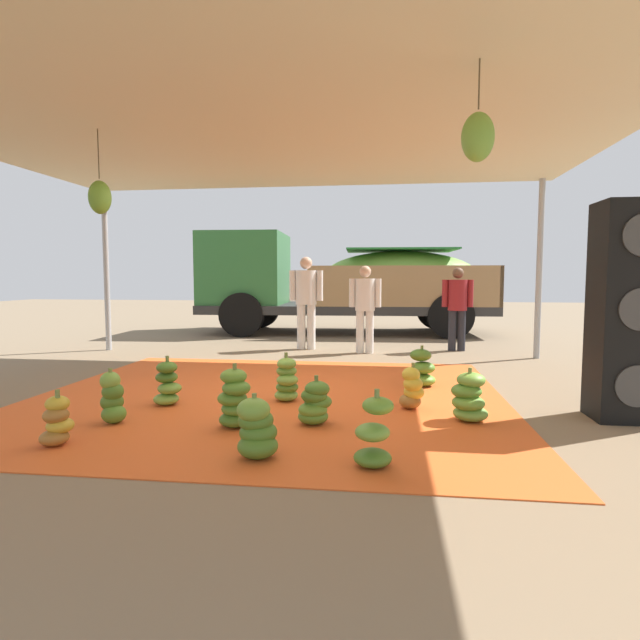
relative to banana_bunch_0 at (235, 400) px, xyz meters
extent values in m
plane|color=#7F6B51|center=(0.02, 4.21, -0.26)|extent=(40.00, 40.00, 0.00)
cube|color=#E05B23|center=(0.02, 1.21, -0.25)|extent=(5.24, 4.90, 0.01)
cylinder|color=#9EA0A5|center=(-3.78, 4.51, 1.22)|extent=(0.10, 0.10, 2.94)
cylinder|color=#9EA0A5|center=(3.82, 4.51, 1.22)|extent=(0.10, 0.10, 2.94)
cube|color=beige|center=(0.02, 1.21, 2.72)|extent=(8.00, 7.00, 0.06)
cylinder|color=#4C422D|center=(-1.77, 0.94, 2.42)|extent=(0.01, 0.01, 0.53)
ellipsoid|color=#60932D|center=(-1.77, 0.94, 1.96)|extent=(0.24, 0.24, 0.36)
cylinder|color=#4C422D|center=(1.99, -0.38, 2.51)|extent=(0.01, 0.01, 0.36)
ellipsoid|color=#6B9E38|center=(1.99, -0.38, 2.13)|extent=(0.24, 0.24, 0.36)
ellipsoid|color=#477523|center=(0.00, 0.00, -0.18)|extent=(0.36, 0.36, 0.14)
ellipsoid|color=#518428|center=(0.01, 0.02, -0.08)|extent=(0.39, 0.39, 0.14)
ellipsoid|color=#518428|center=(-0.02, -0.01, 0.02)|extent=(0.37, 0.37, 0.14)
ellipsoid|color=#518428|center=(0.03, -0.03, 0.12)|extent=(0.28, 0.28, 0.14)
ellipsoid|color=#60932D|center=(-0.01, 0.01, 0.21)|extent=(0.32, 0.32, 0.14)
cylinder|color=olive|center=(0.01, -0.01, 0.27)|extent=(0.04, 0.04, 0.12)
ellipsoid|color=#75A83D|center=(-0.96, 0.69, -0.18)|extent=(0.31, 0.31, 0.12)
ellipsoid|color=#6B9E38|center=(-0.92, 0.70, -0.07)|extent=(0.34, 0.34, 0.12)
ellipsoid|color=#477523|center=(-0.97, 0.73, 0.04)|extent=(0.32, 0.32, 0.12)
ellipsoid|color=#477523|center=(-0.94, 0.69, 0.15)|extent=(0.28, 0.28, 0.12)
cylinder|color=olive|center=(-0.94, 0.71, 0.21)|extent=(0.04, 0.04, 0.12)
ellipsoid|color=#996628|center=(1.58, 0.86, -0.17)|extent=(0.28, 0.28, 0.16)
ellipsoid|color=gold|center=(1.62, 0.86, -0.07)|extent=(0.25, 0.25, 0.16)
ellipsoid|color=gold|center=(1.61, 0.82, 0.02)|extent=(0.27, 0.27, 0.16)
ellipsoid|color=gold|center=(1.59, 0.83, 0.11)|extent=(0.20, 0.20, 0.16)
cylinder|color=olive|center=(1.61, 0.83, 0.17)|extent=(0.04, 0.04, 0.12)
ellipsoid|color=#518428|center=(0.68, 0.19, -0.17)|extent=(0.36, 0.36, 0.14)
ellipsoid|color=#60932D|center=(0.68, 0.17, -0.11)|extent=(0.38, 0.38, 0.14)
ellipsoid|color=#518428|center=(0.72, 0.22, -0.05)|extent=(0.29, 0.29, 0.14)
ellipsoid|color=#477523|center=(0.69, 0.18, 0.02)|extent=(0.32, 0.32, 0.14)
ellipsoid|color=#477523|center=(0.72, 0.18, 0.08)|extent=(0.24, 0.24, 0.14)
cylinder|color=olive|center=(0.71, 0.20, 0.14)|extent=(0.04, 0.04, 0.12)
ellipsoid|color=#477523|center=(1.25, -0.81, -0.18)|extent=(0.36, 0.36, 0.12)
ellipsoid|color=#6B9E38|center=(1.25, -0.82, 0.01)|extent=(0.35, 0.35, 0.12)
ellipsoid|color=#60932D|center=(1.29, -0.82, 0.20)|extent=(0.25, 0.25, 0.12)
cylinder|color=olive|center=(1.28, -0.83, 0.26)|extent=(0.04, 0.04, 0.12)
ellipsoid|color=#996628|center=(-1.29, -0.68, -0.18)|extent=(0.24, 0.24, 0.13)
ellipsoid|color=gold|center=(-1.26, -0.64, -0.09)|extent=(0.28, 0.28, 0.13)
ellipsoid|color=#996628|center=(-1.28, -0.66, -0.01)|extent=(0.22, 0.22, 0.13)
ellipsoid|color=gold|center=(-1.28, -0.63, 0.08)|extent=(0.25, 0.25, 0.13)
cylinder|color=olive|center=(-1.26, -0.65, 0.14)|extent=(0.04, 0.04, 0.12)
ellipsoid|color=#6B9E38|center=(2.13, 0.48, -0.17)|extent=(0.39, 0.39, 0.14)
ellipsoid|color=#60932D|center=(2.10, 0.46, -0.07)|extent=(0.38, 0.38, 0.14)
ellipsoid|color=#518428|center=(2.09, 0.49, 0.03)|extent=(0.40, 0.40, 0.14)
ellipsoid|color=#6B9E38|center=(2.13, 0.50, 0.14)|extent=(0.37, 0.37, 0.14)
cylinder|color=olive|center=(2.11, 0.48, 0.20)|extent=(0.04, 0.04, 0.12)
ellipsoid|color=#477523|center=(0.40, -0.75, -0.16)|extent=(0.34, 0.34, 0.18)
ellipsoid|color=#477523|center=(0.39, -0.70, -0.07)|extent=(0.34, 0.34, 0.18)
ellipsoid|color=#477523|center=(0.37, -0.70, 0.03)|extent=(0.37, 0.37, 0.18)
ellipsoid|color=#6B9E38|center=(0.37, -0.74, 0.12)|extent=(0.29, 0.29, 0.18)
cylinder|color=olive|center=(0.37, -0.72, 0.18)|extent=(0.04, 0.04, 0.12)
ellipsoid|color=#518428|center=(-1.14, -0.03, -0.16)|extent=(0.30, 0.30, 0.17)
ellipsoid|color=#477523|center=(-1.18, 0.01, -0.06)|extent=(0.25, 0.25, 0.17)
ellipsoid|color=#477523|center=(-1.16, 0.00, 0.04)|extent=(0.26, 0.26, 0.17)
ellipsoid|color=#75A83D|center=(-1.18, -0.01, 0.15)|extent=(0.21, 0.21, 0.17)
cylinder|color=olive|center=(-1.17, -0.02, 0.21)|extent=(0.04, 0.04, 0.12)
ellipsoid|color=#75A83D|center=(0.26, 1.02, -0.18)|extent=(0.36, 0.36, 0.12)
ellipsoid|color=#518428|center=(0.27, 1.03, -0.10)|extent=(0.30, 0.30, 0.12)
ellipsoid|color=#75A83D|center=(0.28, 0.99, -0.01)|extent=(0.33, 0.33, 0.12)
ellipsoid|color=#6B9E38|center=(0.27, 1.04, 0.08)|extent=(0.31, 0.31, 0.12)
ellipsoid|color=#75A83D|center=(0.27, 1.01, 0.17)|extent=(0.29, 0.29, 0.12)
cylinder|color=olive|center=(0.27, 1.01, 0.23)|extent=(0.04, 0.04, 0.12)
ellipsoid|color=#60932D|center=(1.79, 1.99, -0.17)|extent=(0.38, 0.38, 0.15)
ellipsoid|color=#518428|center=(1.79, 1.99, -0.02)|extent=(0.29, 0.29, 0.15)
ellipsoid|color=#477523|center=(1.76, 2.02, 0.14)|extent=(0.33, 0.33, 0.15)
cylinder|color=olive|center=(1.77, 2.01, 0.20)|extent=(0.04, 0.04, 0.12)
cube|color=#2D2D2D|center=(0.35, 8.07, 0.34)|extent=(6.94, 2.72, 0.20)
cube|color=#2D6B33|center=(-2.10, 7.94, 1.29)|extent=(2.02, 2.28, 1.70)
cube|color=#232D38|center=(-3.07, 7.89, 1.63)|extent=(0.12, 1.90, 0.75)
cube|color=#99754C|center=(1.70, 6.99, 0.89)|extent=(4.23, 0.30, 0.90)
cube|color=#99754C|center=(1.59, 9.28, 0.89)|extent=(4.23, 0.30, 0.90)
cube|color=#99754C|center=(3.72, 8.24, 0.89)|extent=(0.20, 2.38, 0.90)
ellipsoid|color=#75A83D|center=(1.64, 8.13, 1.08)|extent=(3.82, 2.18, 1.27)
cube|color=#237533|center=(1.64, 8.13, 1.73)|extent=(2.63, 1.93, 0.04)
cylinder|color=black|center=(-1.91, 6.86, 0.24)|extent=(1.01, 0.33, 1.00)
cylinder|color=black|center=(-2.02, 9.03, 0.24)|extent=(1.01, 0.33, 1.00)
cylinder|color=black|center=(2.72, 7.10, 0.24)|extent=(1.01, 0.33, 1.00)
cylinder|color=black|center=(2.61, 9.27, 0.24)|extent=(1.01, 0.33, 1.00)
cylinder|color=silver|center=(0.87, 4.73, 0.12)|extent=(0.14, 0.14, 0.76)
cylinder|color=silver|center=(1.04, 4.73, 0.12)|extent=(0.14, 0.14, 0.76)
cylinder|color=silver|center=(0.95, 4.73, 0.79)|extent=(0.35, 0.35, 0.57)
cylinder|color=silver|center=(0.73, 4.73, 0.82)|extent=(0.11, 0.11, 0.50)
cylinder|color=silver|center=(1.18, 4.73, 0.82)|extent=(0.11, 0.11, 0.50)
sphere|color=tan|center=(0.95, 4.73, 1.19)|extent=(0.20, 0.20, 0.20)
cylinder|color=silver|center=(-0.25, 5.09, 0.17)|extent=(0.16, 0.16, 0.84)
cylinder|color=silver|center=(-0.06, 5.09, 0.17)|extent=(0.16, 0.16, 0.84)
cylinder|color=silver|center=(-0.16, 5.09, 0.90)|extent=(0.39, 0.39, 0.63)
cylinder|color=silver|center=(-0.41, 5.09, 0.94)|extent=(0.12, 0.12, 0.56)
cylinder|color=silver|center=(0.10, 5.09, 0.94)|extent=(0.12, 0.12, 0.56)
sphere|color=tan|center=(-0.16, 5.09, 1.36)|extent=(0.23, 0.23, 0.23)
cylinder|color=#26262D|center=(2.53, 5.23, 0.12)|extent=(0.14, 0.14, 0.74)
cylinder|color=#26262D|center=(2.70, 5.23, 0.12)|extent=(0.14, 0.14, 0.74)
cylinder|color=maroon|center=(2.61, 5.23, 0.77)|extent=(0.34, 0.34, 0.56)
cylinder|color=maroon|center=(2.39, 5.23, 0.80)|extent=(0.11, 0.11, 0.50)
cylinder|color=maroon|center=(2.84, 5.23, 0.80)|extent=(0.11, 0.11, 0.50)
sphere|color=brown|center=(2.61, 5.23, 1.17)|extent=(0.20, 0.20, 0.20)
cube|color=black|center=(3.59, 0.77, 0.12)|extent=(0.60, 0.50, 0.74)
cylinder|color=#383838|center=(3.59, 0.51, 0.12)|extent=(0.38, 0.02, 0.38)
cube|color=black|center=(3.59, 0.77, 0.81)|extent=(0.60, 0.50, 0.64)
cube|color=black|center=(3.59, 0.77, 1.47)|extent=(0.60, 0.50, 0.67)
camera|label=1|loc=(1.34, -4.39, 1.10)|focal=28.91mm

